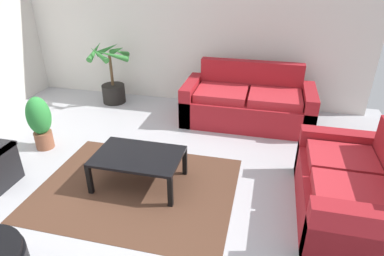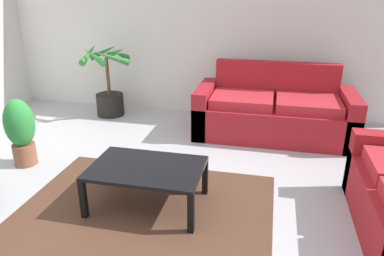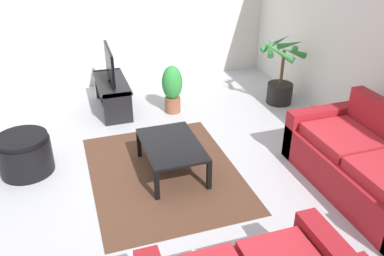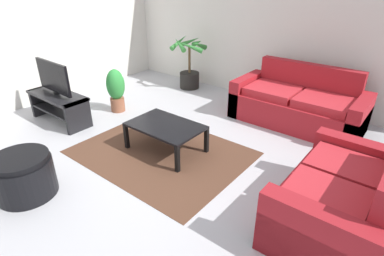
{
  "view_description": "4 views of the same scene",
  "coord_description": "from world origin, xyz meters",
  "views": [
    {
      "loc": [
        1.36,
        -2.53,
        2.33
      ],
      "look_at": [
        0.59,
        0.67,
        0.63
      ],
      "focal_mm": 30.79,
      "sensor_mm": 36.0,
      "label": 1
    },
    {
      "loc": [
        1.04,
        -2.26,
        1.84
      ],
      "look_at": [
        0.34,
        0.83,
        0.59
      ],
      "focal_mm": 33.85,
      "sensor_mm": 36.0,
      "label": 2
    },
    {
      "loc": [
        3.97,
        -0.7,
        2.76
      ],
      "look_at": [
        0.21,
        0.56,
        0.64
      ],
      "focal_mm": 38.03,
      "sensor_mm": 36.0,
      "label": 3
    },
    {
      "loc": [
        2.6,
        -2.29,
        2.19
      ],
      "look_at": [
        0.42,
        0.46,
        0.41
      ],
      "focal_mm": 28.91,
      "sensor_mm": 36.0,
      "label": 4
    }
  ],
  "objects": [
    {
      "name": "area_rug",
      "position": [
        0.05,
        0.26,
        0.0
      ],
      "size": [
        2.2,
        1.7,
        0.01
      ],
      "primitive_type": "cube",
      "color": "#513323",
      "rests_on": "ground"
    },
    {
      "name": "potted_palm",
      "position": [
        -1.31,
        2.54,
        0.42
      ],
      "size": [
        0.72,
        0.74,
        1.06
      ],
      "color": "black",
      "rests_on": "ground"
    },
    {
      "name": "coffee_table",
      "position": [
        0.05,
        0.36,
        0.34
      ],
      "size": [
        0.97,
        0.64,
        0.38
      ],
      "color": "black",
      "rests_on": "ground"
    },
    {
      "name": "couch_main",
      "position": [
        1.1,
        2.28,
        0.3
      ],
      "size": [
        1.98,
        0.9,
        0.9
      ],
      "color": "maroon",
      "rests_on": "ground"
    },
    {
      "name": "potted_plant_small",
      "position": [
        -1.53,
        0.82,
        0.41
      ],
      "size": [
        0.31,
        0.31,
        0.75
      ],
      "color": "brown",
      "rests_on": "ground"
    },
    {
      "name": "wall_back",
      "position": [
        0.0,
        3.0,
        1.35
      ],
      "size": [
        6.0,
        0.06,
        2.7
      ],
      "primitive_type": "cube",
      "color": "silver",
      "rests_on": "ground"
    },
    {
      "name": "ground_plane",
      "position": [
        0.0,
        0.0,
        0.0
      ],
      "size": [
        6.6,
        6.6,
        0.0
      ],
      "primitive_type": "plane",
      "color": "#B2B2B7"
    }
  ]
}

